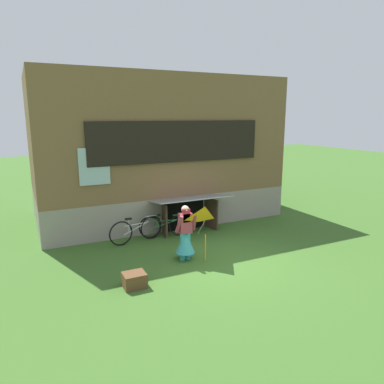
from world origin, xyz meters
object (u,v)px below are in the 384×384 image
at_px(person, 185,237).
at_px(wooden_crate, 134,280).
at_px(bicycle_green, 165,226).
at_px(bicycle_silver, 136,230).
at_px(kite, 205,219).

xyz_separation_m(person, wooden_crate, (-1.70, -0.92, -0.47)).
bearing_deg(wooden_crate, bicycle_green, 56.94).
bearing_deg(person, bicycle_green, 87.11).
bearing_deg(wooden_crate, bicycle_silver, 71.78).
bearing_deg(bicycle_silver, kite, -73.48).
bearing_deg(wooden_crate, kite, 12.92).
height_order(kite, bicycle_silver, kite).
distance_m(person, bicycle_silver, 2.06).
xyz_separation_m(bicycle_green, bicycle_silver, (-0.97, -0.09, 0.02)).
height_order(person, bicycle_green, person).
relative_size(person, wooden_crate, 2.99).
xyz_separation_m(person, bicycle_silver, (-0.78, 1.89, -0.24)).
distance_m(bicycle_silver, wooden_crate, 2.97).
height_order(kite, bicycle_green, kite).
bearing_deg(bicycle_green, kite, -73.47).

